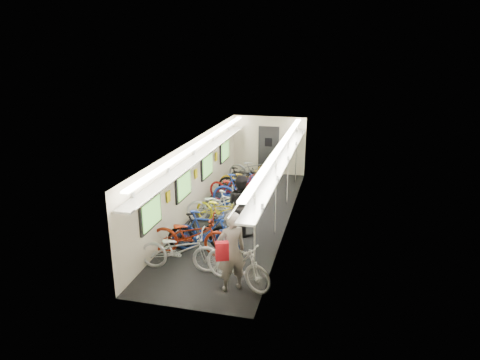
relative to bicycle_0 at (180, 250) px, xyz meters
The scene contains 17 objects.
train_car_shell 4.38m from the bicycle_0, 86.59° to the left, with size 10.00×10.00×10.00m.
bicycle_0 is the anchor object (origin of this frame).
bicycle_1 1.05m from the bicycle_0, 71.29° to the left, with size 0.54×1.91×1.15m, color navy.
bicycle_2 0.79m from the bicycle_0, 90.43° to the left, with size 0.74×2.11×1.11m, color maroon.
bicycle_3 1.12m from the bicycle_0, 81.87° to the left, with size 0.49×1.74×1.05m, color black.
bicycle_4 2.80m from the bicycle_0, 86.04° to the left, with size 0.63×1.81×0.95m, color yellow.
bicycle_5 3.17m from the bicycle_0, 83.85° to the left, with size 0.44×1.56×0.94m, color silver.
bicycle_6 3.18m from the bicycle_0, 90.54° to the left, with size 0.66×1.88×0.99m, color silver.
bicycle_7 4.60m from the bicycle_0, 85.73° to the left, with size 0.52×1.83×1.10m, color #1A359D.
bicycle_8 4.61m from the bicycle_0, 88.12° to the left, with size 0.71×2.04×1.07m, color maroon.
bicycle_9 5.56m from the bicycle_0, 88.17° to the left, with size 0.49×1.72×1.03m, color black.
bicycle_10 5.79m from the bicycle_0, 88.03° to the left, with size 0.65×1.88×0.99m, color gold.
bicycle_11 1.54m from the bicycle_0, 13.47° to the right, with size 0.51×1.80×1.08m, color white.
bicycle_12 7.20m from the bicycle_0, 87.70° to the left, with size 0.71×2.04×1.07m, color slate.
passenger_near 1.57m from the bicycle_0, 21.12° to the right, with size 0.67×0.44×1.84m, color gray.
passenger_mid 2.58m from the bicycle_0, 68.96° to the left, with size 0.84×0.66×1.74m, color black.
backpack 2.03m from the bicycle_0, 41.45° to the right, with size 0.26×0.14×0.38m, color #B5121D.
Camera 1 is at (2.96, -12.05, 5.15)m, focal length 32.00 mm.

